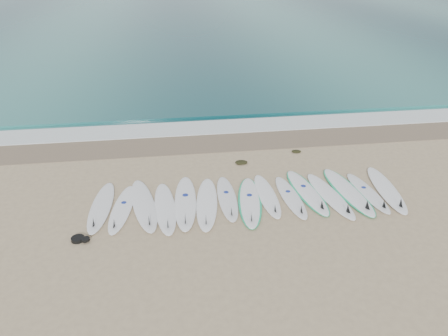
{
  "coord_description": "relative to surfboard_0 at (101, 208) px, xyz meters",
  "views": [
    {
      "loc": [
        -2.1,
        -10.16,
        6.33
      ],
      "look_at": [
        -0.51,
        1.28,
        0.4
      ],
      "focal_mm": 35.0,
      "sensor_mm": 36.0,
      "label": 1
    }
  ],
  "objects": [
    {
      "name": "ground",
      "position": [
        4.01,
        -0.1,
        -0.06
      ],
      "size": [
        120.0,
        120.0,
        0.0
      ],
      "primitive_type": "plane",
      "color": "tan"
    },
    {
      "name": "surfboard_10",
      "position": [
        5.74,
        0.03,
        -0.01
      ],
      "size": [
        0.91,
        2.72,
        0.34
      ],
      "rotation": [
        0.0,
        0.0,
        0.1
      ],
      "color": "white",
      "rests_on": "ground"
    },
    {
      "name": "surfboard_2",
      "position": [
        1.15,
        -0.06,
        0.0
      ],
      "size": [
        1.03,
        2.89,
        0.36
      ],
      "rotation": [
        0.0,
        0.0,
        0.16
      ],
      "color": "white",
      "rests_on": "ground"
    },
    {
      "name": "seaweed_far",
      "position": [
        6.22,
        2.78,
        -0.03
      ],
      "size": [
        0.33,
        0.26,
        0.06
      ],
      "primitive_type": "ellipsoid",
      "color": "black",
      "rests_on": "ground"
    },
    {
      "name": "ocean",
      "position": [
        4.01,
        32.4,
        -0.04
      ],
      "size": [
        120.0,
        55.0,
        0.03
      ],
      "primitive_type": "cube",
      "color": "#1D5F60",
      "rests_on": "ground"
    },
    {
      "name": "surfboard_13",
      "position": [
        7.44,
        -0.27,
        -0.01
      ],
      "size": [
        0.65,
        2.38,
        0.3
      ],
      "rotation": [
        0.0,
        0.0,
        0.07
      ],
      "color": "white",
      "rests_on": "ground"
    },
    {
      "name": "surfboard_14",
      "position": [
        8.03,
        -0.18,
        0.0
      ],
      "size": [
        0.85,
        2.81,
        0.35
      ],
      "rotation": [
        0.0,
        0.0,
        -0.1
      ],
      "color": "white",
      "rests_on": "ground"
    },
    {
      "name": "surfboard_4",
      "position": [
        2.26,
        -0.09,
        0.01
      ],
      "size": [
        0.77,
        2.9,
        0.37
      ],
      "rotation": [
        0.0,
        0.0,
        -0.06
      ],
      "color": "white",
      "rests_on": "ground"
    },
    {
      "name": "surfboard_9",
      "position": [
        5.2,
        -0.2,
        -0.01
      ],
      "size": [
        0.61,
        2.41,
        0.31
      ],
      "rotation": [
        0.0,
        0.0,
        0.05
      ],
      "color": "white",
      "rests_on": "ground"
    },
    {
      "name": "surfboard_3",
      "position": [
        1.71,
        -0.29,
        0.0
      ],
      "size": [
        0.69,
        2.69,
        0.34
      ],
      "rotation": [
        0.0,
        0.0,
        0.05
      ],
      "color": "white",
      "rests_on": "ground"
    },
    {
      "name": "surfboard_12",
      "position": [
        6.91,
        -0.1,
        -0.0
      ],
      "size": [
        0.96,
        2.9,
        0.36
      ],
      "rotation": [
        0.0,
        0.0,
        0.1
      ],
      "color": "white",
      "rests_on": "ground"
    },
    {
      "name": "wave_crest",
      "position": [
        4.01,
        6.9,
        -0.01
      ],
      "size": [
        120.0,
        1.0,
        0.1
      ],
      "primitive_type": "cube",
      "color": "#1D5F60",
      "rests_on": "ground"
    },
    {
      "name": "seaweed_near",
      "position": [
        4.21,
        2.2,
        -0.02
      ],
      "size": [
        0.41,
        0.32,
        0.08
      ],
      "primitive_type": "ellipsoid",
      "color": "black",
      "rests_on": "ground"
    },
    {
      "name": "wet_sand_band",
      "position": [
        4.01,
        4.0,
        -0.05
      ],
      "size": [
        120.0,
        1.8,
        0.01
      ],
      "primitive_type": "cube",
      "color": "#74614D",
      "rests_on": "ground"
    },
    {
      "name": "surfboard_1",
      "position": [
        0.56,
        -0.17,
        -0.0
      ],
      "size": [
        0.84,
        2.5,
        0.31
      ],
      "rotation": [
        0.0,
        0.0,
        -0.14
      ],
      "color": "white",
      "rests_on": "ground"
    },
    {
      "name": "surfboard_6",
      "position": [
        3.43,
        -0.01,
        -0.0
      ],
      "size": [
        0.56,
        2.48,
        0.32
      ],
      "rotation": [
        0.0,
        0.0,
        -0.02
      ],
      "color": "white",
      "rests_on": "ground"
    },
    {
      "name": "foam_band",
      "position": [
        4.01,
        5.4,
        -0.04
      ],
      "size": [
        120.0,
        1.4,
        0.04
      ],
      "primitive_type": "cube",
      "color": "silver",
      "rests_on": "ground"
    },
    {
      "name": "surfboard_7",
      "position": [
        4.01,
        -0.26,
        -0.01
      ],
      "size": [
        1.03,
        2.75,
        0.34
      ],
      "rotation": [
        0.0,
        0.0,
        -0.15
      ],
      "color": "white",
      "rests_on": "ground"
    },
    {
      "name": "surfboard_5",
      "position": [
        2.83,
        -0.22,
        0.0
      ],
      "size": [
        0.9,
        2.82,
        0.35
      ],
      "rotation": [
        0.0,
        0.0,
        -0.12
      ],
      "color": "white",
      "rests_on": "ground"
    },
    {
      "name": "leash_coil",
      "position": [
        -0.35,
        -1.35,
        -0.01
      ],
      "size": [
        0.46,
        0.36,
        0.11
      ],
      "color": "black",
      "rests_on": "ground"
    },
    {
      "name": "surfboard_8",
      "position": [
        4.56,
        -0.03,
        -0.0
      ],
      "size": [
        0.53,
        2.46,
        0.31
      ],
      "rotation": [
        0.0,
        0.0,
        0.01
      ],
      "color": "white",
      "rests_on": "ground"
    },
    {
      "name": "surfboard_0",
      "position": [
        0.0,
        0.0,
        0.0
      ],
      "size": [
        0.75,
        2.67,
        0.34
      ],
      "rotation": [
        0.0,
        0.0,
        -0.08
      ],
      "color": "white",
      "rests_on": "ground"
    },
    {
      "name": "surfboard_11",
      "position": [
        6.32,
        -0.29,
        0.0
      ],
      "size": [
        0.9,
        2.71,
        0.34
      ],
      "rotation": [
        0.0,
        0.0,
        0.13
      ],
      "color": "white",
      "rests_on": "ground"
    }
  ]
}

